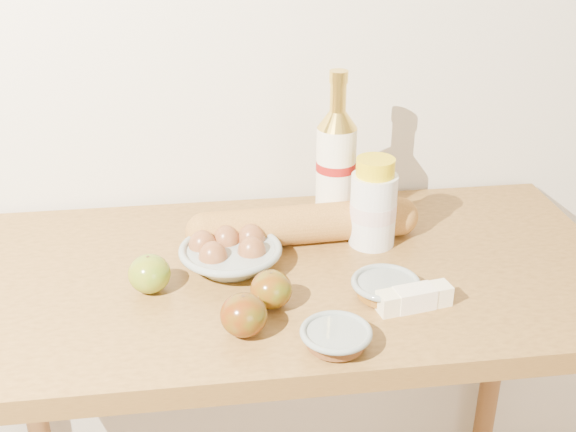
{
  "coord_description": "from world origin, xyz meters",
  "views": [
    {
      "loc": [
        -0.14,
        0.08,
        1.56
      ],
      "look_at": [
        0.0,
        1.15,
        1.02
      ],
      "focal_mm": 45.0,
      "sensor_mm": 36.0,
      "label": 1
    }
  ],
  "objects_px": {
    "baguette": "(304,224)",
    "table": "(286,326)",
    "bourbon_bottle": "(336,167)",
    "egg_bowl": "(230,253)",
    "cream_bottle": "(373,205)"
  },
  "relations": [
    {
      "from": "cream_bottle",
      "to": "baguette",
      "type": "bearing_deg",
      "value": 160.74
    },
    {
      "from": "table",
      "to": "baguette",
      "type": "relative_size",
      "value": 2.66
    },
    {
      "from": "baguette",
      "to": "egg_bowl",
      "type": "bearing_deg",
      "value": -155.72
    },
    {
      "from": "table",
      "to": "egg_bowl",
      "type": "relative_size",
      "value": 5.71
    },
    {
      "from": "table",
      "to": "cream_bottle",
      "type": "xyz_separation_m",
      "value": [
        0.17,
        0.07,
        0.2
      ]
    },
    {
      "from": "bourbon_bottle",
      "to": "baguette",
      "type": "bearing_deg",
      "value": -133.23
    },
    {
      "from": "table",
      "to": "egg_bowl",
      "type": "xyz_separation_m",
      "value": [
        -0.1,
        0.02,
        0.15
      ]
    },
    {
      "from": "bourbon_bottle",
      "to": "table",
      "type": "bearing_deg",
      "value": -119.93
    },
    {
      "from": "bourbon_bottle",
      "to": "baguette",
      "type": "relative_size",
      "value": 0.7
    },
    {
      "from": "table",
      "to": "baguette",
      "type": "xyz_separation_m",
      "value": [
        0.05,
        0.1,
        0.16
      ]
    },
    {
      "from": "table",
      "to": "bourbon_bottle",
      "type": "relative_size",
      "value": 3.81
    },
    {
      "from": "egg_bowl",
      "to": "baguette",
      "type": "xyz_separation_m",
      "value": [
        0.15,
        0.07,
        0.01
      ]
    },
    {
      "from": "cream_bottle",
      "to": "egg_bowl",
      "type": "relative_size",
      "value": 0.82
    },
    {
      "from": "baguette",
      "to": "table",
      "type": "bearing_deg",
      "value": -119.06
    },
    {
      "from": "table",
      "to": "cream_bottle",
      "type": "height_order",
      "value": "cream_bottle"
    }
  ]
}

